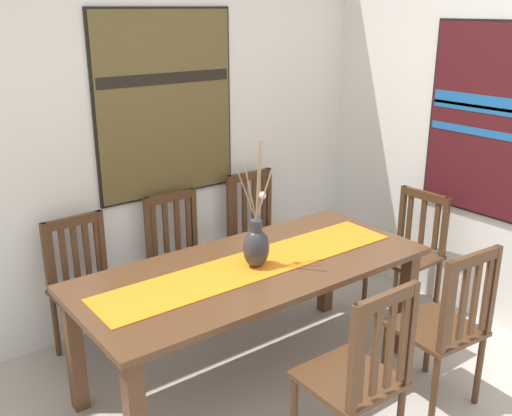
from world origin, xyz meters
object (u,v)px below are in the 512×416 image
Objects in this scene: centerpiece_vase at (256,244)px; chair_2 at (260,235)px; chair_3 at (359,375)px; dining_table at (253,282)px; painting_on_back_wall at (165,105)px; chair_0 at (408,252)px; chair_5 at (445,325)px; painting_on_side_wall at (485,121)px; chair_4 at (87,286)px; chair_1 at (182,258)px.

chair_2 is (0.69, 0.87, -0.38)m from centerpiece_vase.
chair_2 is at bearing 67.03° from chair_3.
dining_table is 1.38m from painting_on_back_wall.
chair_5 is (-0.70, -0.81, 0.03)m from chair_0.
chair_3 is 0.71m from chair_5.
centerpiece_vase reaches higher than chair_5.
centerpiece_vase is at bearing -76.55° from dining_table.
chair_3 is at bearing -161.34° from painting_on_side_wall.
painting_on_side_wall reaches higher than centerpiece_vase.
chair_4 is at bearing 129.22° from chair_5.
dining_table is 1.08m from chair_4.
chair_2 is 0.75× the size of painting_on_side_wall.
chair_1 is 0.69m from chair_4.
centerpiece_vase is at bearing 130.89° from chair_5.
painting_on_back_wall is at bearing 77.22° from chair_1.
chair_5 is 0.77× the size of painting_on_back_wall.
centerpiece_vase is at bearing -128.43° from chair_2.
painting_on_back_wall reaches higher than chair_3.
chair_4 is 0.72× the size of painting_on_back_wall.
chair_1 is at bearing 146.49° from painting_on_side_wall.
painting_on_side_wall reaches higher than chair_1.
painting_on_back_wall is (0.07, 1.10, 0.62)m from centerpiece_vase.
chair_1 is at bearing 179.50° from chair_2.
painting_on_side_wall is (1.74, 0.59, 0.91)m from chair_3.
chair_2 is at bearing -0.50° from chair_1.
chair_4 is 0.70× the size of painting_on_side_wall.
painting_on_side_wall is at bearing -39.50° from painting_on_back_wall.
painting_on_back_wall is at bearing 86.11° from centerpiece_vase.
painting_on_side_wall reaches higher than chair_4.
chair_1 is 1.02× the size of chair_4.
chair_1 reaches higher than chair_0.
chair_4 is 2.77m from painting_on_side_wall.
chair_1 is at bearing -102.78° from painting_on_back_wall.
chair_2 reaches higher than chair_0.
painting_on_side_wall is (2.37, -1.10, 0.93)m from chair_4.
chair_1 is at bearing 88.20° from chair_3.
painting_on_side_wall is (1.03, 0.54, 0.91)m from chair_5.
chair_0 is 0.70× the size of painting_on_side_wall.
chair_3 reaches higher than chair_1.
chair_5 is (0.68, -0.78, -0.38)m from centerpiece_vase.
chair_5 is at bearing -90.28° from chair_2.
dining_table is 2.75× the size of centerpiece_vase.
chair_4 is (-2.04, 0.84, 0.01)m from chair_0.
dining_table is at bearing 88.30° from chair_3.
dining_table is 2.21× the size of chair_1.
chair_2 is 1.06× the size of chair_4.
centerpiece_vase is 0.83× the size of chair_0.
dining_table is at bearing 103.45° from centerpiece_vase.
chair_3 is (-0.05, -1.70, 0.02)m from chair_1.
chair_3 is (-0.03, -0.83, -0.38)m from centerpiece_vase.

